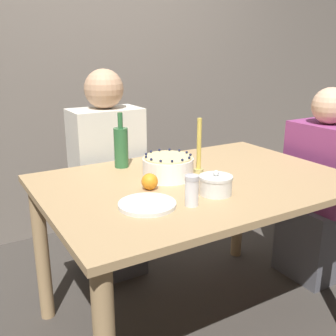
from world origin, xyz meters
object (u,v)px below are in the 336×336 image
object	(u,v)px
sugar_shaker	(192,190)
candle	(199,151)
cake	(168,167)
person_woman_floral	(319,198)
person_man_blue_shirt	(108,188)
sugar_bowl	(216,185)
bottle	(121,147)

from	to	relation	value
sugar_shaker	candle	xyz separation A→B (m)	(0.26, 0.33, 0.05)
cake	person_woman_floral	size ratio (longest dim) A/B	0.20
candle	person_man_blue_shirt	size ratio (longest dim) A/B	0.21
sugar_bowl	sugar_shaker	world-z (taller)	sugar_shaker
candle	bottle	distance (m)	0.39
sugar_shaker	candle	size ratio (longest dim) A/B	0.45
sugar_shaker	person_man_blue_shirt	distance (m)	0.97
person_man_blue_shirt	candle	bearing A→B (deg)	111.22
cake	bottle	distance (m)	0.30
sugar_shaker	person_man_blue_shirt	bearing A→B (deg)	88.03
sugar_bowl	bottle	world-z (taller)	bottle
candle	person_woman_floral	bearing A→B (deg)	-5.33
sugar_bowl	bottle	bearing A→B (deg)	107.31
sugar_shaker	sugar_bowl	bearing A→B (deg)	19.26
candle	person_man_blue_shirt	bearing A→B (deg)	111.22
sugar_shaker	bottle	distance (m)	0.61
sugar_bowl	candle	size ratio (longest dim) A/B	0.52
sugar_shaker	bottle	xyz separation A→B (m)	(-0.02, 0.61, 0.04)
cake	sugar_bowl	size ratio (longest dim) A/B	1.69
cake	sugar_shaker	world-z (taller)	sugar_shaker
sugar_shaker	person_woman_floral	size ratio (longest dim) A/B	0.10
cake	person_man_blue_shirt	xyz separation A→B (m)	(-0.06, 0.59, -0.27)
person_man_blue_shirt	person_woman_floral	xyz separation A→B (m)	(1.05, -0.67, -0.05)
bottle	candle	bearing A→B (deg)	-44.25
cake	bottle	xyz separation A→B (m)	(-0.11, 0.27, 0.05)
candle	person_woman_floral	world-z (taller)	person_woman_floral
sugar_shaker	candle	world-z (taller)	candle
sugar_bowl	person_woman_floral	world-z (taller)	person_woman_floral
sugar_bowl	sugar_shaker	bearing A→B (deg)	-160.74
sugar_shaker	person_man_blue_shirt	size ratio (longest dim) A/B	0.10
cake	candle	size ratio (longest dim) A/B	0.88
person_woman_floral	bottle	bearing A→B (deg)	72.38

